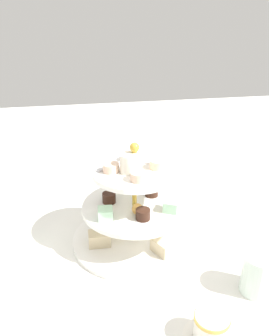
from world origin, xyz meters
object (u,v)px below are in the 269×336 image
(tiered_serving_stand, at_px, (134,213))
(teacup_with_saucer, at_px, (211,328))
(butter_knife_left, at_px, (105,178))
(water_glass_short_left, at_px, (259,274))
(water_glass_tall_right, at_px, (6,226))

(tiered_serving_stand, relative_size, teacup_with_saucer, 3.13)
(butter_knife_left, bearing_deg, tiered_serving_stand, 85.55)
(water_glass_short_left, distance_m, butter_knife_left, 0.58)
(water_glass_short_left, height_order, butter_knife_left, water_glass_short_left)
(tiered_serving_stand, distance_m, butter_knife_left, 0.34)
(tiered_serving_stand, xyz_separation_m, butter_knife_left, (0.03, -0.33, -0.07))
(water_glass_short_left, xyz_separation_m, teacup_with_saucer, (0.13, 0.09, -0.02))
(tiered_serving_stand, relative_size, water_glass_tall_right, 2.39)
(water_glass_tall_right, relative_size, butter_knife_left, 0.69)
(water_glass_tall_right, height_order, water_glass_short_left, water_glass_tall_right)
(water_glass_short_left, bearing_deg, teacup_with_saucer, 35.43)
(water_glass_short_left, relative_size, butter_knife_left, 0.47)
(tiered_serving_stand, bearing_deg, butter_knife_left, -84.29)
(tiered_serving_stand, bearing_deg, water_glass_short_left, 136.04)
(tiered_serving_stand, bearing_deg, water_glass_tall_right, -4.01)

